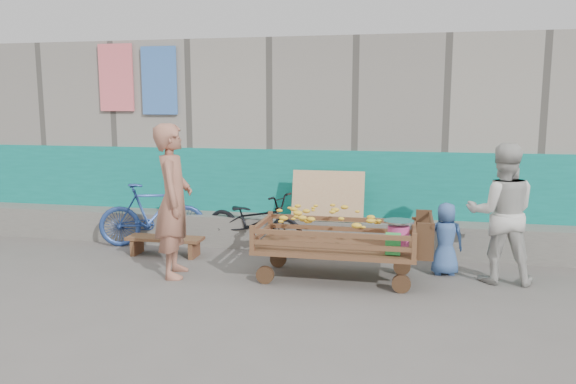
% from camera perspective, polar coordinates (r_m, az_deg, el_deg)
% --- Properties ---
extents(ground, '(80.00, 80.00, 0.00)m').
position_cam_1_polar(ground, '(5.91, -2.03, -11.44)').
color(ground, '#5E5955').
rests_on(ground, ground).
extents(building_wall, '(12.00, 3.50, 3.00)m').
position_cam_1_polar(building_wall, '(9.54, 3.84, 5.37)').
color(building_wall, gray).
rests_on(building_wall, ground).
extents(banana_cart, '(2.03, 0.93, 0.87)m').
position_cam_1_polar(banana_cart, '(6.61, 4.58, -3.94)').
color(banana_cart, brown).
rests_on(banana_cart, ground).
extents(bench, '(1.05, 0.31, 0.26)m').
position_cam_1_polar(bench, '(7.87, -12.38, -4.98)').
color(bench, brown).
rests_on(bench, ground).
extents(vendor_man, '(0.60, 0.76, 1.83)m').
position_cam_1_polar(vendor_man, '(6.81, -11.54, -0.87)').
color(vendor_man, '#A26651').
rests_on(vendor_man, ground).
extents(woman, '(0.79, 0.62, 1.62)m').
position_cam_1_polar(woman, '(6.91, 20.86, -2.04)').
color(woman, beige).
rests_on(woman, ground).
extents(child, '(0.47, 0.35, 0.89)m').
position_cam_1_polar(child, '(7.06, 15.71, -4.60)').
color(child, '#3C5F9D').
rests_on(child, ground).
extents(bicycle_dark, '(1.70, 1.05, 0.85)m').
position_cam_1_polar(bicycle_dark, '(7.87, -3.47, -3.05)').
color(bicycle_dark, black).
rests_on(bicycle_dark, ground).
extents(bicycle_blue, '(1.60, 0.89, 0.92)m').
position_cam_1_polar(bicycle_blue, '(8.40, -13.59, -2.26)').
color(bicycle_blue, '#28458D').
rests_on(bicycle_blue, ground).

